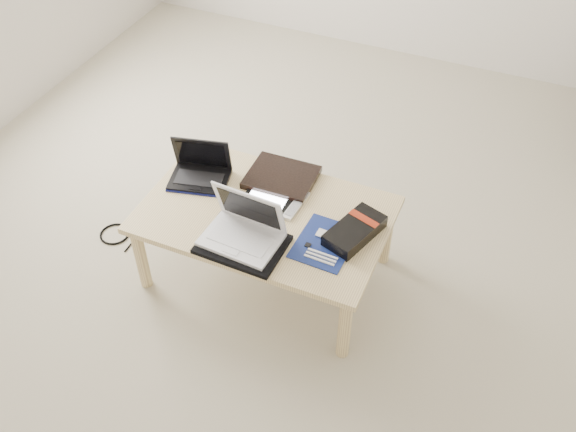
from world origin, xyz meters
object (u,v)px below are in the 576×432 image
at_px(netbook, 200,171).
at_px(gpu_box, 355,231).
at_px(coffee_table, 265,220).
at_px(white_laptop, 244,229).

height_order(netbook, gpu_box, netbook).
relative_size(netbook, gpu_box, 0.99).
bearing_deg(coffee_table, netbook, 165.87).
height_order(coffee_table, gpu_box, gpu_box).
bearing_deg(netbook, gpu_box, -5.56).
bearing_deg(netbook, white_laptop, -37.59).
height_order(coffee_table, netbook, netbook).
distance_m(netbook, white_laptop, 0.47).
bearing_deg(netbook, coffee_table, -14.13).
bearing_deg(gpu_box, coffee_table, -177.54).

